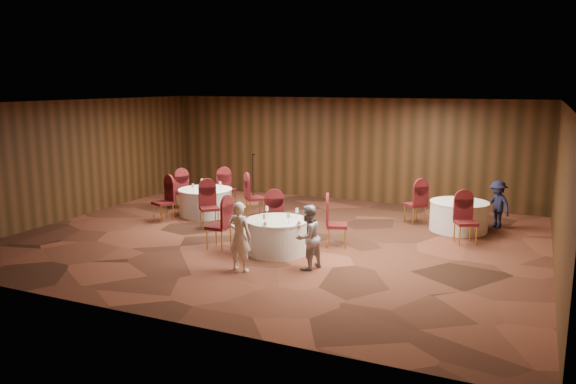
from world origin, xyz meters
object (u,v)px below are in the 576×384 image
at_px(man_c, 497,204).
at_px(woman_b, 308,237).
at_px(table_right, 459,216).
at_px(woman_a, 240,237).
at_px(mic_stand, 253,186).
at_px(table_main, 277,236).
at_px(table_left, 206,202).

bearing_deg(man_c, woman_b, -81.88).
relative_size(table_right, woman_a, 1.03).
bearing_deg(woman_b, woman_a, -40.61).
bearing_deg(woman_b, mic_stand, -123.34).
height_order(table_right, man_c, man_c).
height_order(mic_stand, woman_a, mic_stand).
bearing_deg(mic_stand, man_c, -5.61).
bearing_deg(woman_a, woman_b, -146.64).
bearing_deg(mic_stand, table_main, -57.26).
relative_size(table_main, table_right, 0.94).
distance_m(mic_stand, woman_b, 7.06).
relative_size(table_main, mic_stand, 0.94).
height_order(table_right, woman_b, woman_b).
distance_m(woman_a, woman_b, 1.34).
relative_size(woman_b, man_c, 1.06).
relative_size(table_left, woman_b, 1.15).
xyz_separation_m(mic_stand, woman_a, (3.03, -6.33, 0.29)).
bearing_deg(man_c, table_main, -94.00).
height_order(mic_stand, woman_b, mic_stand).
bearing_deg(table_right, table_main, -133.23).
bearing_deg(table_left, woman_a, -49.94).
bearing_deg(table_main, woman_b, -35.78).
height_order(table_left, woman_a, woman_a).
relative_size(table_main, table_left, 0.90).
xyz_separation_m(table_left, man_c, (7.54, 1.80, 0.24)).
bearing_deg(table_left, man_c, 13.44).
xyz_separation_m(table_main, woman_a, (-0.15, -1.38, 0.32)).
relative_size(table_main, man_c, 1.10).
bearing_deg(table_right, table_left, -170.35).
bearing_deg(table_left, table_right, 9.65).
distance_m(table_left, table_right, 6.79).
height_order(table_right, woman_a, woman_a).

